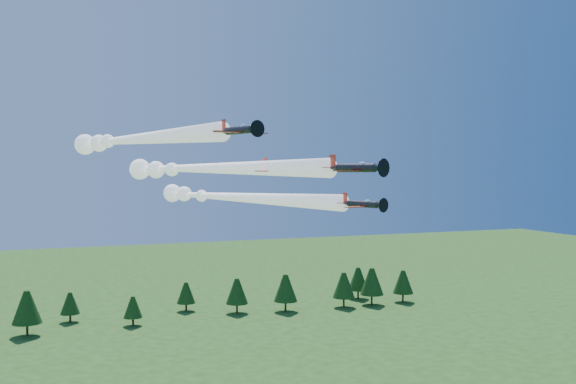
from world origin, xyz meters
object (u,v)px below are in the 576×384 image
object	(u,v)px
plane_lead	(206,168)
plane_right	(231,197)
plane_left	(132,139)
plane_slot	(279,169)

from	to	relation	value
plane_lead	plane_right	size ratio (longest dim) A/B	0.94
plane_left	plane_slot	xyz separation A→B (m)	(18.04, -18.20, -4.64)
plane_right	plane_slot	size ratio (longest dim) A/B	6.49
plane_slot	plane_left	bearing A→B (deg)	122.24
plane_lead	plane_right	distance (m)	17.09
plane_lead	plane_right	world-z (taller)	plane_lead
plane_right	plane_lead	bearing A→B (deg)	-139.75
plane_lead	plane_slot	xyz separation A→B (m)	(7.24, -13.46, -0.09)
plane_left	plane_lead	bearing A→B (deg)	-40.71
plane_right	plane_slot	xyz separation A→B (m)	(-0.88, -27.56, 5.11)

